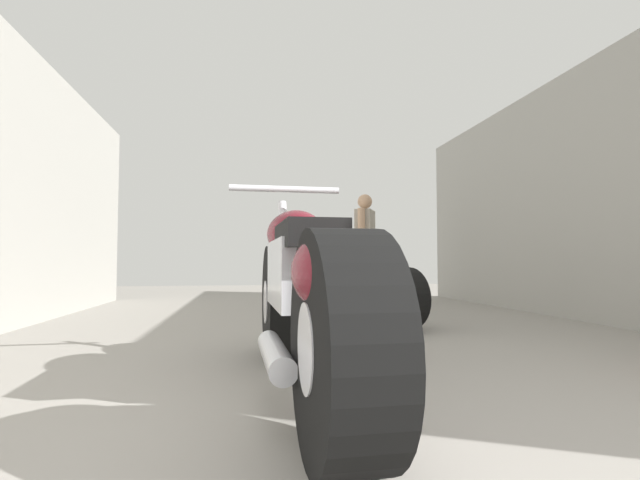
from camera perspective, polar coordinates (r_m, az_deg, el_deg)
name	(u,v)px	position (r m, az deg, el deg)	size (l,w,h in m)	color
ground_plane	(325,332)	(4.05, 0.60, -11.24)	(16.55, 16.55, 0.00)	gray
garage_partition_right	(602,188)	(5.26, 31.32, 5.45)	(0.08, 7.58, 2.62)	#A3A099
motorcycle_maroon_cruiser	(303,295)	(2.11, -2.11, -6.78)	(0.68, 2.29, 1.07)	black
motorcycle_black_naked	(363,287)	(4.69, 5.31, -5.83)	(0.85, 1.77, 0.85)	black
mechanic_in_blue	(365,241)	(6.79, 5.56, -0.18)	(0.39, 0.62, 1.59)	#384766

